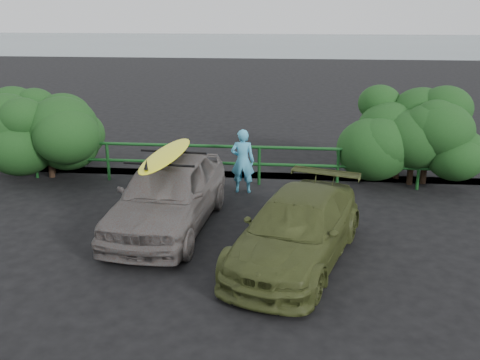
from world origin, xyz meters
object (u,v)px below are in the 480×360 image
object	(u,v)px
guardrail	(221,164)
surfboard	(166,155)
man	(243,161)
sedan	(168,194)
olive_vehicle	(297,229)

from	to	relation	value
guardrail	surfboard	world-z (taller)	surfboard
man	sedan	bearing A→B (deg)	61.07
guardrail	sedan	bearing A→B (deg)	-103.09
guardrail	sedan	distance (m)	3.07
guardrail	sedan	size ratio (longest dim) A/B	3.22
guardrail	surfboard	size ratio (longest dim) A/B	4.98
surfboard	olive_vehicle	bearing A→B (deg)	-21.10
olive_vehicle	man	size ratio (longest dim) A/B	2.61
guardrail	sedan	world-z (taller)	sedan
man	surfboard	world-z (taller)	surfboard
olive_vehicle	surfboard	world-z (taller)	surfboard
guardrail	man	xyz separation A→B (m)	(0.63, -0.61, 0.28)
olive_vehicle	surfboard	size ratio (longest dim) A/B	1.48
sedan	man	distance (m)	2.71
olive_vehicle	man	world-z (taller)	man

